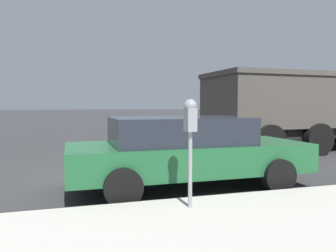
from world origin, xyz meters
TOP-DOWN VIEW (x-y plane):
  - ground_plane at (0.00, 0.00)m, footprint 220.00×220.00m
  - parking_meter at (-2.69, -0.40)m, footprint 0.21×0.19m
  - car_green at (-1.05, -0.92)m, footprint 2.06×4.70m
  - dump_truck at (2.96, -7.02)m, footprint 3.22×7.70m

SIDE VIEW (x-z plane):
  - ground_plane at x=0.00m, z-range 0.00..0.00m
  - car_green at x=-1.05m, z-range 0.05..1.44m
  - parking_meter at x=-2.69m, z-range 0.56..2.14m
  - dump_truck at x=2.96m, z-range 0.22..2.96m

